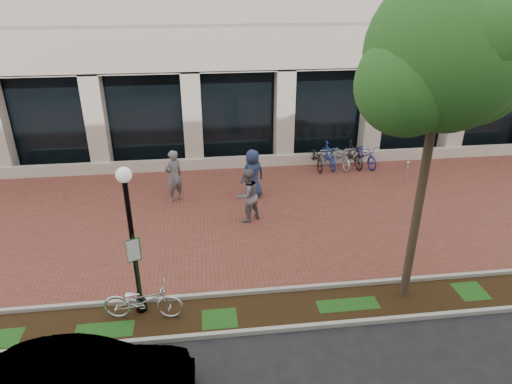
{
  "coord_description": "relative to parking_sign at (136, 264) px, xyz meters",
  "views": [
    {
      "loc": [
        -1.65,
        -14.34,
        7.72
      ],
      "look_at": [
        0.04,
        -0.8,
        1.26
      ],
      "focal_mm": 32.0,
      "sensor_mm": 36.0,
      "label": 1
    }
  ],
  "objects": [
    {
      "name": "brick_plaza",
      "position": [
        3.38,
        4.87,
        -1.44
      ],
      "size": [
        40.0,
        9.0,
        0.01
      ],
      "primitive_type": "cube",
      "color": "brown",
      "rests_on": "ground"
    },
    {
      "name": "curb_plaza_side",
      "position": [
        3.38,
        0.37,
        -1.39
      ],
      "size": [
        40.0,
        0.12,
        0.12
      ],
      "primitive_type": "cube",
      "color": "#A2A198",
      "rests_on": "ground"
    },
    {
      "name": "curb_street_side",
      "position": [
        3.38,
        -1.13,
        -1.39
      ],
      "size": [
        40.0,
        0.12,
        0.12
      ],
      "primitive_type": "cube",
      "color": "#A2A198",
      "rests_on": "ground"
    },
    {
      "name": "planting_strip",
      "position": [
        3.38,
        -0.38,
        -1.44
      ],
      "size": [
        40.0,
        1.5,
        0.01
      ],
      "primitive_type": "cube",
      "color": "black",
      "rests_on": "ground"
    },
    {
      "name": "lamppost",
      "position": [
        -0.02,
        0.05,
        0.79
      ],
      "size": [
        0.36,
        0.36,
        3.94
      ],
      "color": "black",
      "rests_on": "ground"
    },
    {
      "name": "parking_sign",
      "position": [
        0.0,
        0.0,
        0.0
      ],
      "size": [
        0.34,
        0.07,
        2.26
      ],
      "rotation": [
        0.0,
        0.0,
        0.38
      ],
      "color": "#143817",
      "rests_on": "ground"
    },
    {
      "name": "bike_rack_cluster",
      "position": [
        7.81,
        8.9,
        -0.93
      ],
      "size": [
        3.13,
        2.0,
        1.11
      ],
      "rotation": [
        0.0,
        0.0,
        0.15
      ],
      "color": "black",
      "rests_on": "ground"
    },
    {
      "name": "pedestrian_left",
      "position": [
        0.62,
        6.37,
        -0.45
      ],
      "size": [
        0.87,
        0.81,
        2.0
      ],
      "primitive_type": "imported",
      "rotation": [
        0.0,
        0.0,
        3.74
      ],
      "color": "slate",
      "rests_on": "ground"
    },
    {
      "name": "pedestrian_right",
      "position": [
        3.58,
        6.3,
        -0.5
      ],
      "size": [
        1.09,
        0.9,
        1.91
      ],
      "primitive_type": "imported",
      "rotation": [
        0.0,
        0.0,
        3.52
      ],
      "color": "navy",
      "rests_on": "ground"
    },
    {
      "name": "locked_bicycle",
      "position": [
        0.09,
        -0.23,
        -0.93
      ],
      "size": [
        2.05,
        0.93,
        1.04
      ],
      "primitive_type": "imported",
      "rotation": [
        0.0,
        0.0,
        1.45
      ],
      "color": "silver",
      "rests_on": "ground"
    },
    {
      "name": "ground",
      "position": [
        3.38,
        4.87,
        -1.45
      ],
      "size": [
        120.0,
        120.0,
        0.0
      ],
      "primitive_type": "plane",
      "color": "black",
      "rests_on": "ground"
    },
    {
      "name": "street_tree",
      "position": [
        6.93,
        -0.15,
        4.61
      ],
      "size": [
        4.06,
        3.39,
        7.97
      ],
      "color": "#4E3E2C",
      "rests_on": "ground"
    },
    {
      "name": "pedestrian_mid",
      "position": [
        3.17,
        4.45,
        -0.49
      ],
      "size": [
        1.18,
        1.13,
        1.93
      ],
      "primitive_type": "imported",
      "rotation": [
        0.0,
        0.0,
        3.73
      ],
      "color": "slate",
      "rests_on": "ground"
    },
    {
      "name": "bollard",
      "position": [
        9.88,
        6.63,
        -0.92
      ],
      "size": [
        0.12,
        0.12,
        1.03
      ],
      "color": "silver",
      "rests_on": "ground"
    }
  ]
}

